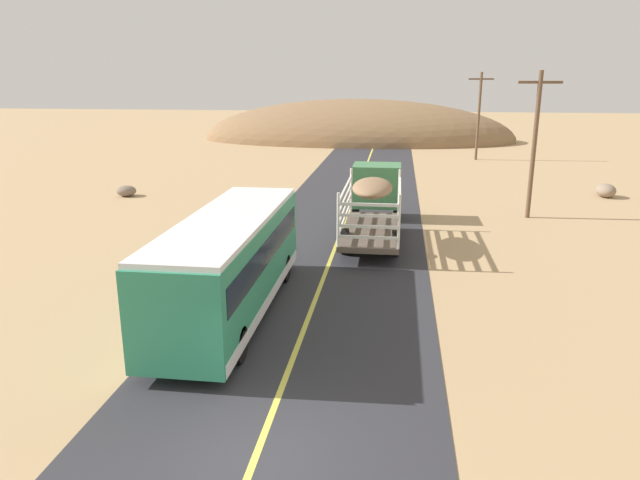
{
  "coord_description": "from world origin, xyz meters",
  "views": [
    {
      "loc": [
        2.63,
        -9.91,
        7.44
      ],
      "look_at": [
        0.0,
        9.9,
        1.81
      ],
      "focal_mm": 32.81,
      "sensor_mm": 36.0,
      "label": 1
    }
  ],
  "objects_px": {
    "bus": "(230,262)",
    "livestock_truck": "(375,194)",
    "power_pole_mid": "(535,141)",
    "power_pole_far": "(479,113)",
    "boulder_near_shoulder": "(606,190)",
    "boulder_mid_field": "(126,191)"
  },
  "relations": [
    {
      "from": "livestock_truck",
      "to": "power_pole_mid",
      "type": "bearing_deg",
      "value": 22.97
    },
    {
      "from": "power_pole_far",
      "to": "boulder_near_shoulder",
      "type": "relative_size",
      "value": 5.06
    },
    {
      "from": "boulder_near_shoulder",
      "to": "livestock_truck",
      "type": "bearing_deg",
      "value": -145.33
    },
    {
      "from": "livestock_truck",
      "to": "bus",
      "type": "distance_m",
      "value": 12.31
    },
    {
      "from": "livestock_truck",
      "to": "power_pole_mid",
      "type": "relative_size",
      "value": 1.26
    },
    {
      "from": "livestock_truck",
      "to": "boulder_mid_field",
      "type": "bearing_deg",
      "value": 159.12
    },
    {
      "from": "power_pole_far",
      "to": "power_pole_mid",
      "type": "bearing_deg",
      "value": -90.0
    },
    {
      "from": "power_pole_far",
      "to": "bus",
      "type": "bearing_deg",
      "value": -107.88
    },
    {
      "from": "bus",
      "to": "power_pole_far",
      "type": "xyz_separation_m",
      "value": [
        12.26,
        38.01,
        2.42
      ]
    },
    {
      "from": "power_pole_mid",
      "to": "boulder_mid_field",
      "type": "relative_size",
      "value": 6.25
    },
    {
      "from": "boulder_mid_field",
      "to": "boulder_near_shoulder",
      "type": "bearing_deg",
      "value": 6.96
    },
    {
      "from": "power_pole_mid",
      "to": "livestock_truck",
      "type": "bearing_deg",
      "value": -157.03
    },
    {
      "from": "boulder_near_shoulder",
      "to": "boulder_mid_field",
      "type": "height_order",
      "value": "boulder_near_shoulder"
    },
    {
      "from": "livestock_truck",
      "to": "bus",
      "type": "height_order",
      "value": "bus"
    },
    {
      "from": "livestock_truck",
      "to": "boulder_near_shoulder",
      "type": "bearing_deg",
      "value": 34.67
    },
    {
      "from": "bus",
      "to": "power_pole_far",
      "type": "height_order",
      "value": "power_pole_far"
    },
    {
      "from": "livestock_truck",
      "to": "bus",
      "type": "relative_size",
      "value": 0.97
    },
    {
      "from": "livestock_truck",
      "to": "power_pole_mid",
      "type": "xyz_separation_m",
      "value": [
        8.17,
        3.46,
        2.36
      ]
    },
    {
      "from": "boulder_mid_field",
      "to": "livestock_truck",
      "type": "bearing_deg",
      "value": -20.88
    },
    {
      "from": "bus",
      "to": "livestock_truck",
      "type": "bearing_deg",
      "value": 70.56
    },
    {
      "from": "power_pole_far",
      "to": "boulder_near_shoulder",
      "type": "bearing_deg",
      "value": -69.92
    },
    {
      "from": "bus",
      "to": "boulder_near_shoulder",
      "type": "relative_size",
      "value": 6.52
    }
  ]
}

